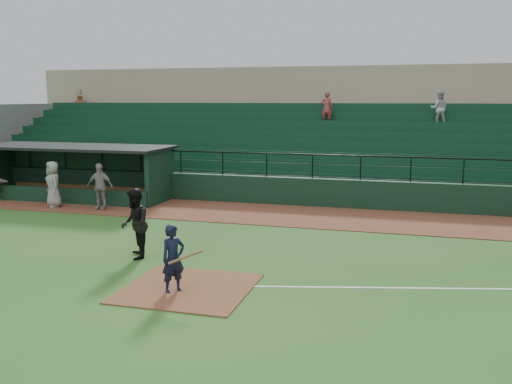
# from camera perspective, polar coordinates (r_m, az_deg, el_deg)

# --- Properties ---
(ground) EXTENTS (90.00, 90.00, 0.00)m
(ground) POSITION_cam_1_polar(r_m,az_deg,el_deg) (14.68, -5.40, -8.52)
(ground) COLOR #2A5E1E
(ground) RESTS_ON ground
(warning_track) EXTENTS (40.00, 4.00, 0.03)m
(warning_track) POSITION_cam_1_polar(r_m,az_deg,el_deg) (22.07, 2.13, -2.31)
(warning_track) COLOR brown
(warning_track) RESTS_ON ground
(home_plate_dirt) EXTENTS (3.00, 3.00, 0.03)m
(home_plate_dirt) POSITION_cam_1_polar(r_m,az_deg,el_deg) (13.80, -6.92, -9.68)
(home_plate_dirt) COLOR brown
(home_plate_dirt) RESTS_ON ground
(stadium_structure) EXTENTS (38.00, 13.08, 6.40)m
(stadium_structure) POSITION_cam_1_polar(r_m,az_deg,el_deg) (29.97, 6.02, 5.19)
(stadium_structure) COLOR black
(stadium_structure) RESTS_ON ground
(dugout) EXTENTS (8.90, 3.20, 2.42)m
(dugout) POSITION_cam_1_polar(r_m,az_deg,el_deg) (27.20, -17.41, 2.31)
(dugout) COLOR black
(dugout) RESTS_ON ground
(batter_at_plate) EXTENTS (1.13, 0.72, 1.64)m
(batter_at_plate) POSITION_cam_1_polar(r_m,az_deg,el_deg) (13.35, -8.41, -6.75)
(batter_at_plate) COLOR black
(batter_at_plate) RESTS_ON ground
(umpire) EXTENTS (1.13, 1.22, 2.02)m
(umpire) POSITION_cam_1_polar(r_m,az_deg,el_deg) (16.32, -12.25, -3.19)
(umpire) COLOR black
(umpire) RESTS_ON ground
(dugout_player_a) EXTENTS (1.15, 0.56, 1.90)m
(dugout_player_a) POSITION_cam_1_polar(r_m,az_deg,el_deg) (23.73, -15.62, 0.55)
(dugout_player_a) COLOR #9C9692
(dugout_player_a) RESTS_ON warning_track
(dugout_player_b) EXTENTS (1.11, 1.06, 1.92)m
(dugout_player_b) POSITION_cam_1_polar(r_m,az_deg,el_deg) (24.87, -19.94, 0.75)
(dugout_player_b) COLOR #9F9A94
(dugout_player_b) RESTS_ON warning_track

